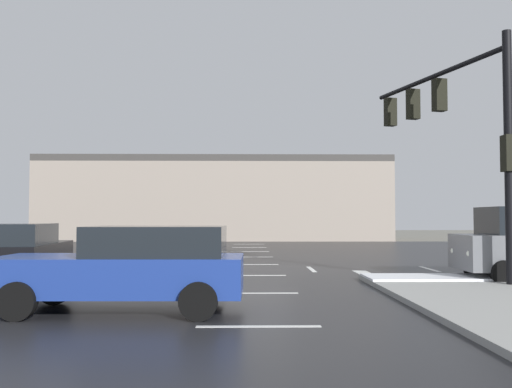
{
  "coord_description": "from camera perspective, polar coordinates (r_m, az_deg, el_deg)",
  "views": [
    {
      "loc": [
        -0.21,
        -19.13,
        1.76
      ],
      "look_at": [
        0.21,
        4.08,
        2.73
      ],
      "focal_mm": 39.86,
      "sensor_mm": 36.0,
      "label": 1
    }
  ],
  "objects": [
    {
      "name": "lane_markings",
      "position": [
        17.89,
        3.53,
        -7.95
      ],
      "size": [
        36.15,
        36.15,
        0.01
      ],
      "color": "silver",
      "rests_on": "road_asphalt"
    },
    {
      "name": "traffic_signal_mast",
      "position": [
        17.03,
        19.42,
        6.93
      ],
      "size": [
        1.89,
        6.23,
        6.25
      ],
      "rotation": [
        0.0,
        0.0,
        1.84
      ],
      "color": "black",
      "rests_on": "sidewalk_corner"
    },
    {
      "name": "ground_plane",
      "position": [
        19.21,
        -0.41,
        -7.64
      ],
      "size": [
        120.0,
        120.0,
        0.0
      ],
      "primitive_type": "plane",
      "color": "slate"
    },
    {
      "name": "sedan_black",
      "position": [
        16.77,
        -22.55,
        -5.3
      ],
      "size": [
        2.37,
        4.66,
        1.58
      ],
      "rotation": [
        0.0,
        0.0,
        1.67
      ],
      "color": "black",
      "rests_on": "road_asphalt"
    },
    {
      "name": "snow_strip_curbside",
      "position": [
        16.08,
        18.04,
        -7.94
      ],
      "size": [
        4.0,
        1.6,
        0.06
      ],
      "primitive_type": "cube",
      "color": "white",
      "rests_on": "sidewalk_corner"
    },
    {
      "name": "sedan_blue",
      "position": [
        10.82,
        -12.5,
        -7.14
      ],
      "size": [
        4.57,
        2.09,
        1.58
      ],
      "rotation": [
        0.0,
        0.0,
        3.12
      ],
      "color": "navy",
      "rests_on": "road_asphalt"
    },
    {
      "name": "road_asphalt",
      "position": [
        19.21,
        -0.41,
        -7.61
      ],
      "size": [
        44.0,
        44.0,
        0.02
      ],
      "primitive_type": "cube",
      "color": "#232326",
      "rests_on": "ground_plane"
    },
    {
      "name": "strip_building_background",
      "position": [
        45.22,
        -4.03,
        -0.56
      ],
      "size": [
        26.51,
        8.0,
        6.38
      ],
      "color": "gray",
      "rests_on": "ground_plane"
    }
  ]
}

